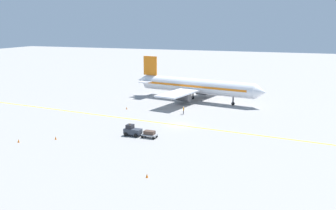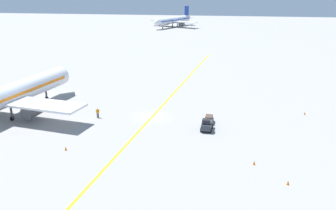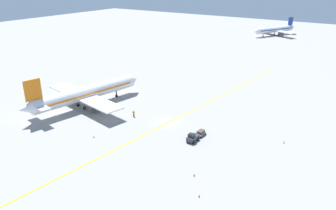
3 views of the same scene
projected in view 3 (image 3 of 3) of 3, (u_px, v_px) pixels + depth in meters
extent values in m
plane|color=gray|center=(168.00, 122.00, 78.41)|extent=(400.00, 400.00, 0.00)
cube|color=yellow|center=(168.00, 122.00, 78.41)|extent=(13.21, 119.36, 0.01)
cylinder|color=white|center=(87.00, 93.00, 86.70)|extent=(9.10, 30.15, 3.60)
cone|color=white|center=(134.00, 80.00, 97.43)|extent=(3.81, 2.99, 3.42)
cone|color=white|center=(25.00, 109.00, 75.66)|extent=(3.56, 3.51, 3.06)
cube|color=orange|center=(87.00, 92.00, 86.64)|extent=(8.58, 27.21, 0.50)
cube|color=white|center=(84.00, 96.00, 86.31)|extent=(28.48, 10.30, 0.36)
cylinder|color=#4C4C51|center=(74.00, 96.00, 90.02)|extent=(2.75, 3.55, 2.20)
cylinder|color=#4C4C51|center=(95.00, 106.00, 83.52)|extent=(2.75, 3.55, 2.20)
cube|color=orange|center=(33.00, 90.00, 75.82)|extent=(1.09, 4.00, 5.00)
cube|color=white|center=(37.00, 105.00, 77.61)|extent=(9.29, 4.03, 0.24)
cylinder|color=#4C4C51|center=(116.00, 93.00, 93.95)|extent=(0.36, 0.36, 2.00)
cylinder|color=black|center=(117.00, 96.00, 94.33)|extent=(0.42, 0.84, 0.80)
cylinder|color=#4C4C51|center=(78.00, 102.00, 87.31)|extent=(0.36, 0.36, 2.00)
cylinder|color=black|center=(78.00, 105.00, 87.68)|extent=(0.42, 0.84, 0.80)
cylinder|color=#4C4C51|center=(84.00, 105.00, 85.23)|extent=(0.36, 0.36, 2.00)
cylinder|color=black|center=(85.00, 108.00, 85.60)|extent=(0.42, 0.84, 0.80)
cylinder|color=silver|center=(275.00, 29.00, 187.46)|extent=(14.78, 25.68, 3.24)
cone|color=silver|center=(256.00, 31.00, 180.67)|extent=(3.71, 3.29, 3.08)
cone|color=silver|center=(292.00, 27.00, 194.28)|extent=(3.66, 3.64, 2.75)
cube|color=#193899|center=(275.00, 29.00, 187.41)|extent=(13.63, 23.27, 0.45)
cube|color=silver|center=(276.00, 30.00, 188.12)|extent=(24.69, 15.28, 0.32)
cylinder|color=#4C4C51|center=(281.00, 34.00, 184.94)|extent=(3.04, 3.46, 1.98)
cylinder|color=#4C4C51|center=(269.00, 31.00, 192.15)|extent=(3.04, 3.46, 1.98)
cube|color=#193899|center=(291.00, 21.00, 191.89)|extent=(1.87, 3.38, 4.50)
cube|color=silver|center=(289.00, 27.00, 192.99)|extent=(8.22, 5.50, 0.22)
cylinder|color=#4C4C51|center=(263.00, 34.00, 184.24)|extent=(0.32, 0.32, 1.80)
cylinder|color=black|center=(263.00, 36.00, 184.58)|extent=(0.54, 0.76, 0.72)
cylinder|color=#4C4C51|center=(278.00, 33.00, 187.95)|extent=(0.32, 0.32, 1.80)
cylinder|color=black|center=(278.00, 35.00, 188.29)|extent=(0.54, 0.76, 0.72)
cylinder|color=#4C4C51|center=(274.00, 33.00, 190.26)|extent=(0.32, 0.32, 1.80)
cylinder|color=black|center=(274.00, 34.00, 190.60)|extent=(0.54, 0.76, 0.72)
cube|color=#333842|center=(193.00, 138.00, 69.37)|extent=(1.65, 3.07, 0.90)
cube|color=black|center=(192.00, 135.00, 68.66)|extent=(1.33, 1.16, 0.70)
sphere|color=orange|center=(192.00, 134.00, 68.50)|extent=(0.16, 0.16, 0.16)
cylinder|color=black|center=(193.00, 142.00, 68.39)|extent=(0.28, 0.71, 0.70)
cylinder|color=black|center=(187.00, 140.00, 69.22)|extent=(0.28, 0.71, 0.70)
cylinder|color=black|center=(198.00, 139.00, 69.85)|extent=(0.28, 0.71, 0.70)
cylinder|color=black|center=(192.00, 137.00, 70.68)|extent=(0.28, 0.71, 0.70)
cube|color=gray|center=(201.00, 133.00, 71.85)|extent=(1.53, 2.67, 0.20)
cube|color=#4C382D|center=(201.00, 132.00, 71.70)|extent=(1.21, 1.87, 0.60)
cylinder|color=black|center=(201.00, 137.00, 70.84)|extent=(0.16, 0.45, 0.44)
cylinder|color=black|center=(196.00, 136.00, 71.54)|extent=(0.16, 0.45, 0.44)
cylinder|color=black|center=(206.00, 134.00, 72.39)|extent=(0.16, 0.45, 0.44)
cylinder|color=black|center=(201.00, 132.00, 73.09)|extent=(0.16, 0.45, 0.44)
cylinder|color=#23232D|center=(134.00, 115.00, 81.40)|extent=(0.16, 0.16, 0.85)
cylinder|color=#23232D|center=(133.00, 115.00, 81.43)|extent=(0.16, 0.16, 0.85)
cube|color=orange|center=(134.00, 112.00, 81.15)|extent=(0.42, 0.34, 0.60)
cylinder|color=orange|center=(135.00, 113.00, 81.10)|extent=(0.10, 0.10, 0.55)
cylinder|color=orange|center=(133.00, 112.00, 81.19)|extent=(0.10, 0.10, 0.55)
sphere|color=beige|center=(134.00, 111.00, 80.99)|extent=(0.22, 0.22, 0.22)
cone|color=orange|center=(199.00, 196.00, 52.12)|extent=(0.32, 0.32, 0.55)
cone|color=orange|center=(94.00, 137.00, 71.03)|extent=(0.32, 0.32, 0.55)
cone|color=orange|center=(284.00, 142.00, 68.73)|extent=(0.32, 0.32, 0.55)
cone|color=orange|center=(194.00, 175.00, 57.53)|extent=(0.32, 0.32, 0.55)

